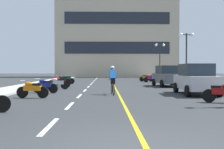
% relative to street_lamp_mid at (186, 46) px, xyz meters
% --- Properties ---
extents(ground_plane, '(140.00, 140.00, 0.00)m').
position_rel_street_lamp_mid_xyz_m(ground_plane, '(-7.22, 0.34, -3.71)').
color(ground_plane, '#2D3033').
extents(curb_left, '(2.40, 72.00, 0.12)m').
position_rel_street_lamp_mid_xyz_m(curb_left, '(-14.42, 3.34, -3.65)').
color(curb_left, '#A8A8A3').
rests_on(curb_left, ground).
extents(curb_right, '(2.40, 72.00, 0.12)m').
position_rel_street_lamp_mid_xyz_m(curb_right, '(-0.02, 3.34, -3.65)').
color(curb_right, '#A8A8A3').
rests_on(curb_right, ground).
extents(lane_dash_0, '(0.14, 2.20, 0.01)m').
position_rel_street_lamp_mid_xyz_m(lane_dash_0, '(-9.22, -18.66, -3.71)').
color(lane_dash_0, silver).
rests_on(lane_dash_0, ground).
extents(lane_dash_1, '(0.14, 2.20, 0.01)m').
position_rel_street_lamp_mid_xyz_m(lane_dash_1, '(-9.22, -14.66, -3.71)').
color(lane_dash_1, silver).
rests_on(lane_dash_1, ground).
extents(lane_dash_2, '(0.14, 2.20, 0.01)m').
position_rel_street_lamp_mid_xyz_m(lane_dash_2, '(-9.22, -10.66, -3.71)').
color(lane_dash_2, silver).
rests_on(lane_dash_2, ground).
extents(lane_dash_3, '(0.14, 2.20, 0.01)m').
position_rel_street_lamp_mid_xyz_m(lane_dash_3, '(-9.22, -6.66, -3.71)').
color(lane_dash_3, silver).
rests_on(lane_dash_3, ground).
extents(lane_dash_4, '(0.14, 2.20, 0.01)m').
position_rel_street_lamp_mid_xyz_m(lane_dash_4, '(-9.22, -2.66, -3.71)').
color(lane_dash_4, silver).
rests_on(lane_dash_4, ground).
extents(lane_dash_5, '(0.14, 2.20, 0.01)m').
position_rel_street_lamp_mid_xyz_m(lane_dash_5, '(-9.22, 1.34, -3.71)').
color(lane_dash_5, silver).
rests_on(lane_dash_5, ground).
extents(lane_dash_6, '(0.14, 2.20, 0.01)m').
position_rel_street_lamp_mid_xyz_m(lane_dash_6, '(-9.22, 5.34, -3.71)').
color(lane_dash_6, silver).
rests_on(lane_dash_6, ground).
extents(lane_dash_7, '(0.14, 2.20, 0.01)m').
position_rel_street_lamp_mid_xyz_m(lane_dash_7, '(-9.22, 9.34, -3.71)').
color(lane_dash_7, silver).
rests_on(lane_dash_7, ground).
extents(lane_dash_8, '(0.14, 2.20, 0.01)m').
position_rel_street_lamp_mid_xyz_m(lane_dash_8, '(-9.22, 13.34, -3.71)').
color(lane_dash_8, silver).
rests_on(lane_dash_8, ground).
extents(lane_dash_9, '(0.14, 2.20, 0.01)m').
position_rel_street_lamp_mid_xyz_m(lane_dash_9, '(-9.22, 17.34, -3.71)').
color(lane_dash_9, silver).
rests_on(lane_dash_9, ground).
extents(lane_dash_10, '(0.14, 2.20, 0.01)m').
position_rel_street_lamp_mid_xyz_m(lane_dash_10, '(-9.22, 21.34, -3.71)').
color(lane_dash_10, silver).
rests_on(lane_dash_10, ground).
extents(lane_dash_11, '(0.14, 2.20, 0.01)m').
position_rel_street_lamp_mid_xyz_m(lane_dash_11, '(-9.22, 25.34, -3.71)').
color(lane_dash_11, silver).
rests_on(lane_dash_11, ground).
extents(centre_line_yellow, '(0.12, 66.00, 0.01)m').
position_rel_street_lamp_mid_xyz_m(centre_line_yellow, '(-6.97, 3.34, -3.71)').
color(centre_line_yellow, gold).
rests_on(centre_line_yellow, ground).
extents(office_building, '(23.17, 6.63, 18.35)m').
position_rel_street_lamp_mid_xyz_m(office_building, '(-5.61, 27.59, 5.46)').
color(office_building, '#BCAD93').
rests_on(office_building, ground).
extents(street_lamp_mid, '(1.46, 0.36, 4.87)m').
position_rel_street_lamp_mid_xyz_m(street_lamp_mid, '(0.00, 0.00, 0.00)').
color(street_lamp_mid, black).
rests_on(street_lamp_mid, curb_right).
extents(street_lamp_far, '(1.46, 0.36, 4.99)m').
position_rel_street_lamp_mid_xyz_m(street_lamp_far, '(-0.05, 12.48, 0.08)').
color(street_lamp_far, black).
rests_on(street_lamp_far, curb_right).
extents(parked_car_near, '(2.02, 4.25, 1.82)m').
position_rel_street_lamp_mid_xyz_m(parked_car_near, '(-2.41, -9.90, -2.79)').
color(parked_car_near, black).
rests_on(parked_car_near, ground).
extents(parked_car_mid, '(2.13, 4.30, 1.82)m').
position_rel_street_lamp_mid_xyz_m(parked_car_mid, '(-2.37, -2.31, -2.79)').
color(parked_car_mid, black).
rests_on(parked_car_mid, ground).
extents(motorcycle_2, '(1.67, 0.71, 0.92)m').
position_rel_street_lamp_mid_xyz_m(motorcycle_2, '(-2.54, -13.86, -3.24)').
color(motorcycle_2, black).
rests_on(motorcycle_2, ground).
extents(motorcycle_3, '(1.70, 0.60, 0.92)m').
position_rel_street_lamp_mid_xyz_m(motorcycle_3, '(-11.55, -11.67, -3.24)').
color(motorcycle_3, black).
rests_on(motorcycle_3, ground).
extents(motorcycle_4, '(1.67, 0.71, 0.92)m').
position_rel_street_lamp_mid_xyz_m(motorcycle_4, '(-11.57, -8.69, -3.24)').
color(motorcycle_4, black).
rests_on(motorcycle_4, ground).
extents(motorcycle_5, '(1.67, 0.70, 0.92)m').
position_rel_street_lamp_mid_xyz_m(motorcycle_5, '(-11.34, -5.73, -3.24)').
color(motorcycle_5, black).
rests_on(motorcycle_5, ground).
extents(motorcycle_6, '(1.70, 0.60, 0.92)m').
position_rel_street_lamp_mid_xyz_m(motorcycle_6, '(-11.46, -4.08, -3.24)').
color(motorcycle_6, black).
rests_on(motorcycle_6, ground).
extents(motorcycle_7, '(1.70, 0.60, 0.92)m').
position_rel_street_lamp_mid_xyz_m(motorcycle_7, '(-11.86, -2.27, -3.24)').
color(motorcycle_7, black).
rests_on(motorcycle_7, ground).
extents(motorcycle_8, '(1.70, 0.60, 0.92)m').
position_rel_street_lamp_mid_xyz_m(motorcycle_8, '(-11.84, -0.17, -3.24)').
color(motorcycle_8, black).
rests_on(motorcycle_8, ground).
extents(motorcycle_9, '(1.70, 0.60, 0.92)m').
position_rel_street_lamp_mid_xyz_m(motorcycle_9, '(-11.79, 1.92, -3.24)').
color(motorcycle_9, black).
rests_on(motorcycle_9, ground).
extents(motorcycle_10, '(1.64, 0.79, 0.92)m').
position_rel_street_lamp_mid_xyz_m(motorcycle_10, '(-2.60, 5.18, -3.24)').
color(motorcycle_10, black).
rests_on(motorcycle_10, ground).
extents(motorcycle_11, '(1.68, 0.65, 0.92)m').
position_rel_street_lamp_mid_xyz_m(motorcycle_11, '(-2.76, 7.06, -3.24)').
color(motorcycle_11, black).
rests_on(motorcycle_11, ground).
extents(cyclist_rider, '(0.42, 1.77, 1.71)m').
position_rel_street_lamp_mid_xyz_m(cyclist_rider, '(-7.33, -9.84, -2.82)').
color(cyclist_rider, black).
rests_on(cyclist_rider, ground).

